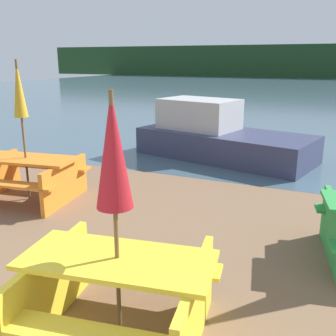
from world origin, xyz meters
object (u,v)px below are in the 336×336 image
object	(u,v)px
umbrella_crimson	(113,153)
umbrella_gold	(19,92)
boat	(218,137)
picnic_table_yellow	(118,290)
picnic_table_orange	(27,174)

from	to	relation	value
umbrella_crimson	umbrella_gold	bearing A→B (deg)	144.09
umbrella_gold	boat	distance (m)	4.84
picnic_table_yellow	umbrella_gold	bearing A→B (deg)	144.09
picnic_table_orange	umbrella_gold	size ratio (longest dim) A/B	0.81
umbrella_crimson	picnic_table_orange	bearing A→B (deg)	144.09
picnic_table_orange	umbrella_gold	bearing A→B (deg)	0.00
umbrella_gold	boat	world-z (taller)	umbrella_gold
boat	picnic_table_orange	bearing A→B (deg)	-103.04
umbrella_gold	boat	size ratio (longest dim) A/B	0.52
umbrella_gold	picnic_table_yellow	bearing A→B (deg)	-35.91
picnic_table_yellow	picnic_table_orange	xyz separation A→B (m)	(-3.20, 2.31, 0.00)
umbrella_gold	umbrella_crimson	distance (m)	3.95
picnic_table_yellow	umbrella_gold	world-z (taller)	umbrella_gold
umbrella_gold	umbrella_crimson	xyz separation A→B (m)	(3.20, -2.31, -0.19)
picnic_table_yellow	umbrella_gold	xyz separation A→B (m)	(-3.20, 2.31, 1.37)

